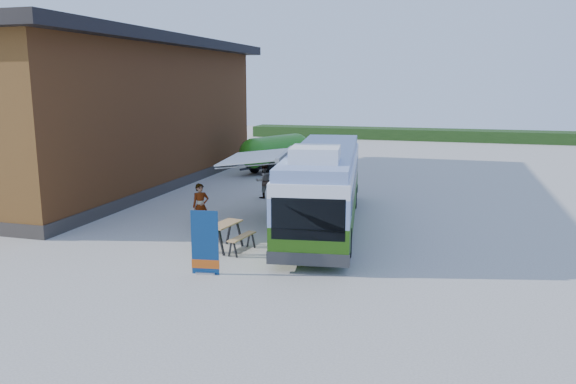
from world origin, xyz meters
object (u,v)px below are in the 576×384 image
(picnic_table, at_px, (225,230))
(person_b, at_px, (264,181))
(slurry_tanker, at_px, (276,151))
(bus, at_px, (324,184))
(person_a, at_px, (201,206))
(banner, at_px, (205,248))

(picnic_table, xyz_separation_m, person_b, (-1.41, 8.10, 0.15))
(person_b, bearing_deg, slurry_tanker, -118.21)
(bus, bearing_deg, person_a, -168.51)
(banner, relative_size, person_b, 1.13)
(banner, distance_m, slurry_tanker, 18.31)
(banner, bearing_deg, bus, 63.50)
(picnic_table, relative_size, slurry_tanker, 0.32)
(person_a, relative_size, person_b, 1.04)
(person_a, relative_size, slurry_tanker, 0.31)
(picnic_table, distance_m, slurry_tanker, 16.00)
(person_b, bearing_deg, banner, 58.18)
(person_a, height_order, person_b, person_a)
(banner, xyz_separation_m, slurry_tanker, (-3.55, 17.96, 0.49))
(banner, bearing_deg, picnic_table, 90.87)
(bus, distance_m, banner, 6.41)
(banner, relative_size, slurry_tanker, 0.33)
(banner, height_order, slurry_tanker, slurry_tanker)
(slurry_tanker, bearing_deg, person_a, -61.47)
(bus, height_order, person_a, bus)
(bus, distance_m, picnic_table, 4.52)
(picnic_table, height_order, person_a, person_a)
(bus, bearing_deg, banner, -116.50)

